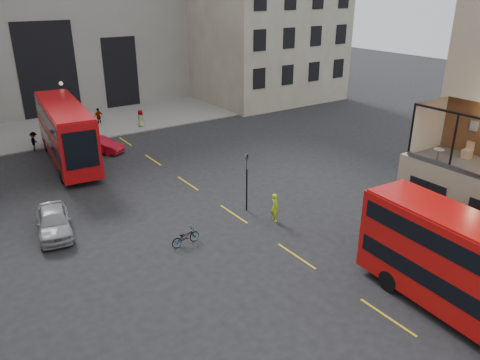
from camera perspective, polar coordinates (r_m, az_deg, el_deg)
ground at (r=23.36m, az=20.70°, el=-13.63°), size 140.00×140.00×0.00m
gateway at (r=59.16m, az=-24.22°, el=16.95°), size 35.00×10.60×18.00m
building_right at (r=61.89m, az=1.91°, el=19.88°), size 16.60×18.60×20.00m
pavement_far at (r=50.79m, az=-21.36°, el=5.94°), size 40.00×12.00×0.12m
traffic_light_near at (r=28.94m, az=0.83°, el=0.61°), size 0.16×0.20×3.80m
street_lamp_b at (r=46.43m, az=-20.52°, el=7.61°), size 0.36×0.36×5.33m
bus_far at (r=39.68m, az=-20.47°, el=5.72°), size 3.94×12.29×4.82m
car_a at (r=28.91m, az=-21.75°, el=-4.73°), size 2.60×4.78×1.54m
car_b at (r=41.90m, az=-16.62°, el=4.10°), size 3.40×4.05×1.31m
bicycle at (r=26.12m, az=-6.68°, el=-6.90°), size 1.80×0.77×0.92m
cyclist at (r=28.33m, az=4.28°, el=-3.34°), size 0.63×0.76×1.79m
pedestrian_b at (r=44.27m, az=-23.80°, el=4.33°), size 1.02×1.25×1.68m
pedestrian_c at (r=50.59m, az=-16.84°, el=7.43°), size 1.10×0.71×1.75m
pedestrian_d at (r=48.52m, az=-12.03°, el=7.31°), size 0.82×1.01×1.80m
cafe_table_far at (r=26.97m, az=23.03°, el=3.04°), size 0.54×0.54×0.67m
cafe_chair_d at (r=28.14m, az=25.94°, el=2.94°), size 0.46×0.46×0.91m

